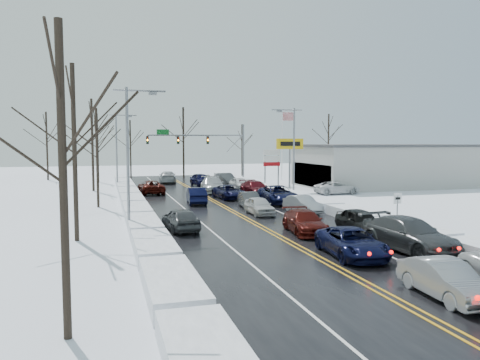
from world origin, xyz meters
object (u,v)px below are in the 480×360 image
object	(u,v)px
traffic_signal_mast	(207,143)
dealership_building	(382,165)
flagpole	(283,140)
oncoming_car_0	(196,204)
tires_plus_sign	(290,147)

from	to	relation	value
traffic_signal_mast	dealership_building	xyz separation A→B (m)	(20.53, -9.99, -2.82)
flagpole	oncoming_car_0	xyz separation A→B (m)	(-17.08, -22.03, -5.93)
flagpole	traffic_signal_mast	bearing A→B (deg)	-170.27
tires_plus_sign	flagpole	size ratio (longest dim) A/B	0.60
traffic_signal_mast	tires_plus_sign	xyz separation A→B (m)	(7.05, -12.00, -0.49)
tires_plus_sign	dealership_building	bearing A→B (deg)	8.47
traffic_signal_mast	tires_plus_sign	bearing A→B (deg)	-59.54
traffic_signal_mast	oncoming_car_0	bearing A→B (deg)	-104.97
traffic_signal_mast	oncoming_car_0	size ratio (longest dim) A/B	2.95
traffic_signal_mast	oncoming_car_0	xyz separation A→B (m)	(-5.35, -20.02, -5.48)
flagpole	dealership_building	bearing A→B (deg)	-53.73
dealership_building	oncoming_car_0	distance (m)	27.89
traffic_signal_mast	tires_plus_sign	size ratio (longest dim) A/B	2.21
flagpole	dealership_building	distance (m)	15.24
flagpole	tires_plus_sign	bearing A→B (deg)	-108.44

